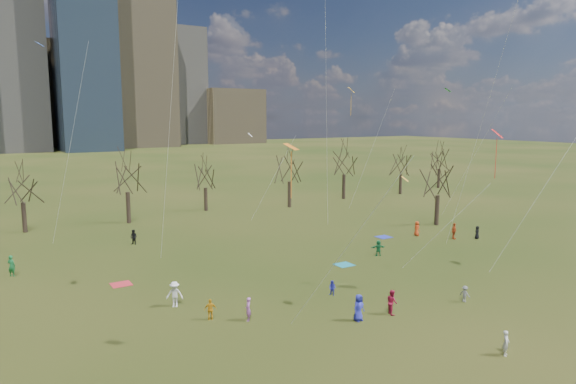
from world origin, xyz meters
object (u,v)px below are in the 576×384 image
person_1 (506,343)px  person_2 (392,302)px  blanket_navy (384,237)px  blanket_crimson (121,284)px  person_0 (359,308)px  person_4 (211,309)px  blanket_teal (344,265)px

person_1 → person_2: bearing=65.4°
blanket_navy → blanket_crimson: bearing=-177.6°
blanket_crimson → person_0: bearing=-54.1°
person_1 → person_4: size_ratio=1.02×
person_2 → person_0: bearing=103.2°
blanket_crimson → person_2: size_ratio=0.92×
person_0 → person_4: 10.02m
blanket_crimson → person_2: (14.47, -16.48, 0.85)m
blanket_navy → person_0: 25.19m
blanket_crimson → person_2: bearing=-48.7°
person_2 → person_1: bearing=-152.4°
person_1 → person_4: bearing=98.9°
person_0 → person_4: bearing=138.5°
blanket_navy → blanket_teal: bearing=-149.1°
blanket_navy → person_0: (-18.14, -17.45, 0.90)m
blanket_navy → person_1: (-14.20, -25.88, 0.73)m
person_1 → person_4: 18.56m
person_0 → person_2: (2.75, -0.29, -0.05)m
person_1 → person_2: person_2 is taller
person_1 → person_2: (-1.20, 8.14, 0.12)m
blanket_teal → person_1: size_ratio=1.07×
blanket_navy → blanket_crimson: (-29.86, -1.26, 0.00)m
blanket_navy → person_0: person_0 is taller
person_1 → person_2: 8.22m
blanket_crimson → person_1: size_ratio=1.07×
blanket_crimson → person_0: 20.01m
blanket_crimson → person_0: (11.72, -16.19, 0.90)m
person_0 → blanket_teal: bearing=47.4°
blanket_navy → person_2: (-15.39, -17.74, 0.85)m
person_4 → blanket_navy: bearing=-136.2°
person_2 → person_4: size_ratio=1.19×
blanket_crimson → person_4: (3.30, -10.78, 0.72)m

